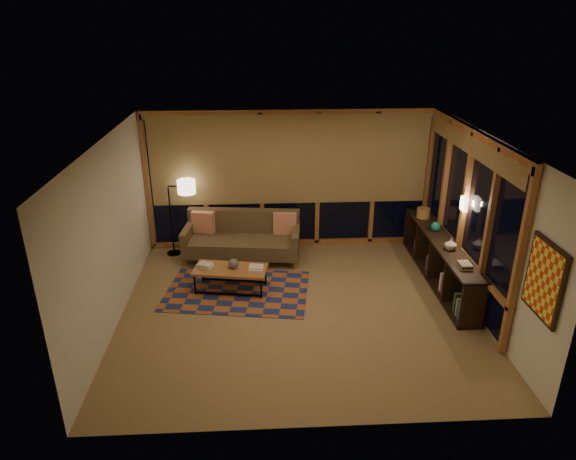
{
  "coord_description": "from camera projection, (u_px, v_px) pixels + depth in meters",
  "views": [
    {
      "loc": [
        -0.56,
        -6.93,
        4.32
      ],
      "look_at": [
        -0.14,
        0.51,
        1.14
      ],
      "focal_mm": 32.0,
      "sensor_mm": 36.0,
      "label": 1
    }
  ],
  "objects": [
    {
      "name": "vase",
      "position": [
        451.0,
        244.0,
        8.28
      ],
      "size": [
        0.21,
        0.21,
        0.2
      ],
      "primitive_type": "imported",
      "rotation": [
        0.0,
        0.0,
        -0.15
      ],
      "color": "#B9A98D",
      "rests_on": "bookshelf"
    },
    {
      "name": "bookshelf",
      "position": [
        440.0,
        260.0,
        8.82
      ],
      "size": [
        0.4,
        3.07,
        0.77
      ],
      "primitive_type": null,
      "color": "black",
      "rests_on": "floor"
    },
    {
      "name": "sofa",
      "position": [
        242.0,
        238.0,
        9.57
      ],
      "size": [
        2.21,
        1.09,
        0.87
      ],
      "primitive_type": null,
      "rotation": [
        0.0,
        0.0,
        -0.11
      ],
      "color": "brown",
      "rests_on": "floor"
    },
    {
      "name": "wall_art",
      "position": [
        544.0,
        280.0,
        5.96
      ],
      "size": [
        0.06,
        0.74,
        0.94
      ],
      "primitive_type": null,
      "color": "red",
      "rests_on": "walls"
    },
    {
      "name": "book_stack_b",
      "position": [
        256.0,
        268.0,
        8.48
      ],
      "size": [
        0.25,
        0.21,
        0.05
      ],
      "primitive_type": null,
      "rotation": [
        0.0,
        0.0,
        -0.14
      ],
      "color": "silver",
      "rests_on": "coffee_table"
    },
    {
      "name": "ceramic_pot",
      "position": [
        233.0,
        263.0,
        8.49
      ],
      "size": [
        0.18,
        0.18,
        0.17
      ],
      "primitive_type": "sphere",
      "rotation": [
        0.0,
        0.0,
        -0.08
      ],
      "color": "#222127",
      "rests_on": "coffee_table"
    },
    {
      "name": "teal_bowl",
      "position": [
        436.0,
        227.0,
        8.98
      ],
      "size": [
        0.2,
        0.2,
        0.17
      ],
      "primitive_type": "sphere",
      "rotation": [
        0.0,
        0.0,
        -0.18
      ],
      "color": "#166355",
      "rests_on": "bookshelf"
    },
    {
      "name": "area_rug",
      "position": [
        237.0,
        291.0,
        8.62
      ],
      "size": [
        2.54,
        1.89,
        0.01
      ],
      "primitive_type": "cube",
      "rotation": [
        0.0,
        0.0,
        -0.15
      ],
      "color": "#9B5224",
      "rests_on": "floor"
    },
    {
      "name": "ceiling",
      "position": [
        300.0,
        140.0,
        7.03
      ],
      "size": [
        5.5,
        5.0,
        0.01
      ],
      "primitive_type": "cube",
      "color": "silver",
      "rests_on": "walls"
    },
    {
      "name": "floor_lamp",
      "position": [
        171.0,
        217.0,
        9.66
      ],
      "size": [
        0.55,
        0.4,
        1.51
      ],
      "primitive_type": null,
      "rotation": [
        0.0,
        0.0,
        -0.15
      ],
      "color": "black",
      "rests_on": "floor"
    },
    {
      "name": "window_wall_right",
      "position": [
        463.0,
        212.0,
        8.25
      ],
      "size": [
        0.16,
        3.7,
        2.6
      ],
      "primitive_type": null,
      "color": "#9C6A39",
      "rests_on": "walls"
    },
    {
      "name": "floor",
      "position": [
        299.0,
        309.0,
        8.09
      ],
      "size": [
        5.5,
        5.0,
        0.01
      ],
      "primitive_type": "cube",
      "color": "#967B4F",
      "rests_on": "ground"
    },
    {
      "name": "window_wall_back",
      "position": [
        290.0,
        181.0,
        9.79
      ],
      "size": [
        5.3,
        0.16,
        2.6
      ],
      "primitive_type": null,
      "color": "#9C6A39",
      "rests_on": "walls"
    },
    {
      "name": "shelf_book_stack",
      "position": [
        465.0,
        265.0,
        7.73
      ],
      "size": [
        0.19,
        0.23,
        0.06
      ],
      "primitive_type": null,
      "rotation": [
        0.0,
        0.0,
        -0.18
      ],
      "color": "silver",
      "rests_on": "bookshelf"
    },
    {
      "name": "basket",
      "position": [
        423.0,
        213.0,
        9.58
      ],
      "size": [
        0.29,
        0.29,
        0.18
      ],
      "primitive_type": "cylinder",
      "rotation": [
        0.0,
        0.0,
        0.25
      ],
      "color": "#B17344",
      "rests_on": "bookshelf"
    },
    {
      "name": "walls",
      "position": [
        299.0,
        231.0,
        7.56
      ],
      "size": [
        5.51,
        5.01,
        2.7
      ],
      "color": "beige",
      "rests_on": "floor"
    },
    {
      "name": "coffee_table",
      "position": [
        231.0,
        279.0,
        8.58
      ],
      "size": [
        1.28,
        0.75,
        0.4
      ],
      "primitive_type": null,
      "rotation": [
        0.0,
        0.0,
        -0.17
      ],
      "color": "#9C6A39",
      "rests_on": "floor"
    },
    {
      "name": "wall_sconce",
      "position": [
        464.0,
        204.0,
        8.03
      ],
      "size": [
        0.12,
        0.18,
        0.22
      ],
      "primitive_type": null,
      "color": "beige",
      "rests_on": "walls"
    },
    {
      "name": "pillow_left",
      "position": [
        203.0,
        223.0,
        9.69
      ],
      "size": [
        0.45,
        0.25,
        0.42
      ],
      "primitive_type": null,
      "rotation": [
        0.0,
        0.0,
        -0.26
      ],
      "color": "#C01E00",
      "rests_on": "sofa"
    },
    {
      "name": "book_stack_a",
      "position": [
        206.0,
        265.0,
        8.53
      ],
      "size": [
        0.28,
        0.25,
        0.06
      ],
      "primitive_type": null,
      "rotation": [
        0.0,
        0.0,
        -0.45
      ],
      "color": "silver",
      "rests_on": "coffee_table"
    },
    {
      "name": "pillow_right",
      "position": [
        285.0,
        223.0,
        9.66
      ],
      "size": [
        0.45,
        0.2,
        0.43
      ],
      "primitive_type": null,
      "rotation": [
        0.0,
        0.0,
        -0.13
      ],
      "color": "#C01E00",
      "rests_on": "sofa"
    }
  ]
}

